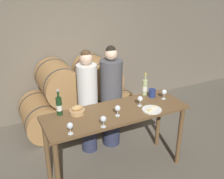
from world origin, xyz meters
TOP-DOWN VIEW (x-y plane):
  - ground_plane at (0.00, 0.00)m, footprint 10.00×10.00m
  - stone_wall_back at (0.00, 2.02)m, footprint 10.00×0.12m
  - barrel_stack at (-0.00, 1.45)m, footprint 2.06×0.90m
  - tasting_table at (0.00, 0.00)m, footprint 1.88×0.63m
  - person_left at (-0.15, 0.63)m, footprint 0.29×0.29m
  - person_right at (0.24, 0.63)m, footprint 0.34×0.34m
  - wine_bottle_red at (-0.67, 0.23)m, footprint 0.07×0.07m
  - wine_bottle_white at (0.60, 0.27)m, footprint 0.07×0.07m
  - blue_crock at (0.65, 0.15)m, footprint 0.11×0.11m
  - bread_basket at (-0.47, 0.16)m, footprint 0.20×0.20m
  - cheese_plate at (0.42, -0.19)m, footprint 0.26×0.26m
  - wine_glass_far_left at (-0.69, -0.25)m, footprint 0.07×0.07m
  - wine_glass_left at (-0.31, -0.28)m, footprint 0.07×0.07m
  - wine_glass_center at (-0.04, -0.12)m, footprint 0.07×0.07m
  - wine_glass_right at (0.35, -0.01)m, footprint 0.07×0.07m
  - wine_glass_far_right at (0.76, 0.02)m, footprint 0.07×0.07m

SIDE VIEW (x-z plane):
  - ground_plane at x=0.00m, z-range 0.00..0.00m
  - barrel_stack at x=0.00m, z-range -0.06..1.16m
  - tasting_table at x=0.00m, z-range 0.34..1.29m
  - person_right at x=0.24m, z-range 0.01..1.64m
  - person_left at x=-0.15m, z-range 0.03..1.64m
  - cheese_plate at x=0.42m, z-range 0.94..0.98m
  - bread_basket at x=-0.47m, z-range 0.93..1.05m
  - blue_crock at x=0.65m, z-range 0.95..1.07m
  - wine_glass_far_left at x=-0.69m, z-range 0.98..1.12m
  - wine_glass_left at x=-0.31m, z-range 0.98..1.12m
  - wine_glass_center at x=-0.04m, z-range 0.98..1.12m
  - wine_glass_right at x=0.35m, z-range 0.98..1.12m
  - wine_glass_far_right at x=0.76m, z-range 0.98..1.12m
  - wine_bottle_white at x=0.60m, z-range 0.90..1.23m
  - wine_bottle_red at x=-0.67m, z-range 0.90..1.24m
  - stone_wall_back at x=0.00m, z-range 0.00..3.20m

